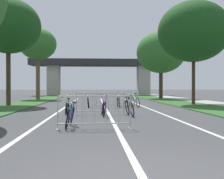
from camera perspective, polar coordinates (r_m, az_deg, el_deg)
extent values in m
cube|color=#2D5B26|center=(24.78, -16.41, -2.54)|extent=(2.85, 49.78, 0.05)
cube|color=#2D5B26|center=(25.13, 12.39, -2.49)|extent=(2.85, 49.78, 0.05)
cube|color=#9E9B93|center=(25.95, 17.86, -2.37)|extent=(2.29, 49.78, 0.08)
cube|color=silver|center=(18.22, -1.37, -3.66)|extent=(0.14, 28.80, 0.01)
cube|color=silver|center=(18.51, 6.80, -3.60)|extent=(0.14, 28.80, 0.01)
cube|color=silver|center=(18.31, -9.64, -3.65)|extent=(0.14, 28.80, 0.01)
cube|color=#2D2D30|center=(45.08, -2.67, 5.47)|extent=(21.72, 3.86, 0.99)
cube|color=#ADA89E|center=(45.39, -11.81, 1.79)|extent=(1.86, 2.40, 4.76)
cube|color=#ADA89E|center=(45.61, 6.43, 1.79)|extent=(1.86, 2.40, 4.76)
cylinder|color=#3D2D1E|center=(21.47, -20.40, 2.25)|extent=(0.32, 0.32, 3.99)
ellipsoid|color=#194719|center=(21.91, -20.43, 12.07)|extent=(4.65, 4.65, 3.95)
cylinder|color=brown|center=(31.02, -14.90, 2.15)|extent=(0.42, 0.42, 4.48)
ellipsoid|color=#2D6628|center=(31.35, -14.91, 8.98)|extent=(3.97, 3.97, 3.38)
cylinder|color=#3D2D1E|center=(21.53, 16.30, 1.54)|extent=(0.25, 0.25, 3.45)
ellipsoid|color=#194719|center=(21.92, 16.32, 11.28)|extent=(5.28, 5.28, 4.49)
cylinder|color=#3D2D1E|center=(32.18, 9.95, 0.97)|extent=(0.42, 0.42, 3.20)
ellipsoid|color=#2D6628|center=(32.42, 9.96, 7.48)|extent=(5.54, 5.54, 4.71)
cylinder|color=#ADADB2|center=(8.79, -11.03, -4.69)|extent=(0.04, 0.04, 1.05)
cube|color=#ADADB2|center=(8.85, -11.03, -7.98)|extent=(0.07, 0.44, 0.03)
cylinder|color=#ADADB2|center=(8.84, 3.73, -4.66)|extent=(0.04, 0.04, 1.05)
cube|color=#ADADB2|center=(8.90, 3.72, -7.93)|extent=(0.07, 0.44, 0.03)
cylinder|color=#ADADB2|center=(8.71, -3.63, -1.40)|extent=(2.26, 0.09, 0.04)
cylinder|color=#ADADB2|center=(8.78, -3.63, -6.96)|extent=(2.26, 0.09, 0.04)
cylinder|color=#ADADB2|center=(8.75, -8.58, -4.12)|extent=(0.02, 0.02, 0.87)
cylinder|color=#ADADB2|center=(8.73, -6.11, -4.13)|extent=(0.02, 0.02, 0.87)
cylinder|color=#ADADB2|center=(8.73, -3.63, -4.12)|extent=(0.02, 0.02, 0.87)
cylinder|color=#ADADB2|center=(8.75, -1.16, -4.11)|extent=(0.02, 0.02, 0.87)
cylinder|color=#ADADB2|center=(8.78, 1.29, -4.10)|extent=(0.02, 0.02, 0.87)
cylinder|color=#ADADB2|center=(13.29, -7.29, -2.94)|extent=(0.04, 0.04, 1.05)
cube|color=#ADADB2|center=(13.33, -7.29, -5.13)|extent=(0.07, 0.44, 0.03)
cylinder|color=#ADADB2|center=(13.41, 2.41, -2.91)|extent=(0.04, 0.04, 1.05)
cube|color=#ADADB2|center=(13.44, 2.41, -5.08)|extent=(0.07, 0.44, 0.03)
cylinder|color=#ADADB2|center=(13.28, -2.42, -0.76)|extent=(2.26, 0.11, 0.04)
cylinder|color=#ADADB2|center=(13.32, -2.42, -4.42)|extent=(2.26, 0.11, 0.04)
cylinder|color=#ADADB2|center=(13.28, -5.67, -2.56)|extent=(0.02, 0.02, 0.87)
cylinder|color=#ADADB2|center=(13.28, -4.04, -2.55)|extent=(0.02, 0.02, 0.87)
cylinder|color=#ADADB2|center=(13.29, -2.42, -2.55)|extent=(0.02, 0.02, 0.87)
cylinder|color=#ADADB2|center=(13.32, -0.80, -2.54)|extent=(0.02, 0.02, 0.87)
cylinder|color=#ADADB2|center=(13.35, 0.81, -2.54)|extent=(0.02, 0.02, 0.87)
cylinder|color=#ADADB2|center=(17.81, -3.25, -2.08)|extent=(0.04, 0.04, 1.05)
cube|color=#ADADB2|center=(17.84, -3.25, -3.71)|extent=(0.08, 0.44, 0.03)
cylinder|color=#ADADB2|center=(18.07, 3.92, -2.04)|extent=(0.04, 0.04, 1.05)
cube|color=#ADADB2|center=(18.10, 3.92, -3.65)|extent=(0.08, 0.44, 0.03)
cylinder|color=#ADADB2|center=(17.89, 0.37, -0.45)|extent=(2.26, 0.15, 0.04)
cylinder|color=#ADADB2|center=(17.92, 0.37, -3.17)|extent=(2.26, 0.15, 0.04)
cylinder|color=#ADADB2|center=(17.83, -2.04, -1.78)|extent=(0.02, 0.02, 0.87)
cylinder|color=#ADADB2|center=(17.86, -0.83, -1.78)|extent=(0.02, 0.02, 0.87)
cylinder|color=#ADADB2|center=(17.90, 0.37, -1.78)|extent=(0.02, 0.02, 0.87)
cylinder|color=#ADADB2|center=(17.95, 1.56, -1.77)|extent=(0.02, 0.02, 0.87)
cylinder|color=#ADADB2|center=(18.00, 2.75, -1.76)|extent=(0.02, 0.02, 0.87)
torus|color=black|center=(12.40, -8.97, -4.15)|extent=(0.23, 0.65, 0.64)
torus|color=black|center=(13.37, -9.33, -3.81)|extent=(0.23, 0.65, 0.64)
cylinder|color=#1E7238|center=(12.84, -9.01, -2.63)|extent=(0.15, 0.95, 0.64)
cylinder|color=#1E7238|center=(12.66, -8.97, -3.04)|extent=(0.12, 0.11, 0.55)
cylinder|color=#1E7238|center=(12.56, -9.04, -4.20)|extent=(0.09, 0.32, 0.08)
cylinder|color=#1E7238|center=(13.33, -9.19, -2.52)|extent=(0.11, 0.08, 0.61)
cube|color=black|center=(12.62, -8.83, -1.82)|extent=(0.15, 0.25, 0.06)
cylinder|color=#99999E|center=(13.29, -9.04, -1.22)|extent=(0.48, 0.11, 0.08)
torus|color=black|center=(13.41, 3.10, -3.66)|extent=(0.25, 0.71, 0.69)
torus|color=black|center=(12.46, 4.04, -3.98)|extent=(0.25, 0.71, 0.69)
cylinder|color=black|center=(12.93, 3.26, -2.48)|extent=(0.07, 0.95, 0.64)
cylinder|color=black|center=(13.11, 3.15, -2.74)|extent=(0.17, 0.10, 0.57)
cylinder|color=black|center=(13.26, 3.26, -3.82)|extent=(0.07, 0.32, 0.08)
cylinder|color=black|center=(12.45, 3.74, -2.59)|extent=(0.17, 0.08, 0.61)
cube|color=black|center=(13.12, 2.88, -1.50)|extent=(0.13, 0.25, 0.07)
cylinder|color=#99999E|center=(12.45, 3.44, -1.20)|extent=(0.53, 0.08, 0.13)
torus|color=black|center=(12.21, -1.52, -4.08)|extent=(0.18, 0.70, 0.69)
torus|color=black|center=(13.26, -1.87, -3.72)|extent=(0.18, 0.70, 0.69)
cylinder|color=#662884|center=(12.69, -1.48, -2.54)|extent=(0.09, 1.03, 0.64)
cylinder|color=#662884|center=(12.49, -1.43, -2.72)|extent=(0.15, 0.12, 0.66)
cylinder|color=#662884|center=(12.38, -1.60, -4.13)|extent=(0.05, 0.34, 0.08)
cylinder|color=#662884|center=(13.22, -1.66, -2.42)|extent=(0.14, 0.09, 0.61)
cube|color=black|center=(12.45, -1.18, -1.24)|extent=(0.12, 0.24, 0.06)
cylinder|color=#99999E|center=(13.18, -1.44, -1.12)|extent=(0.47, 0.05, 0.10)
torus|color=black|center=(9.92, -8.16, -5.31)|extent=(0.20, 0.64, 0.63)
torus|color=black|center=(8.85, -8.98, -6.01)|extent=(0.20, 0.64, 0.63)
cylinder|color=#1E389E|center=(9.39, -8.21, -4.15)|extent=(0.11, 1.06, 0.52)
cylinder|color=#1E389E|center=(9.59, -8.10, -4.20)|extent=(0.16, 0.12, 0.54)
cylinder|color=#1E389E|center=(9.76, -8.31, -5.55)|extent=(0.05, 0.35, 0.07)
cylinder|color=#1E389E|center=(8.85, -8.62, -4.43)|extent=(0.15, 0.09, 0.50)
cube|color=black|center=(9.61, -7.74, -2.62)|extent=(0.12, 0.24, 0.07)
cylinder|color=#99999E|center=(8.85, -8.27, -2.84)|extent=(0.43, 0.04, 0.12)
torus|color=black|center=(17.80, 1.19, -2.73)|extent=(0.21, 0.65, 0.65)
torus|color=black|center=(18.88, 1.50, -2.55)|extent=(0.21, 0.65, 0.65)
cylinder|color=orange|center=(18.30, 1.26, -1.70)|extent=(0.17, 1.05, 0.64)
cylinder|color=orange|center=(18.09, 1.21, -1.81)|extent=(0.12, 0.12, 0.65)
cylinder|color=orange|center=(17.97, 1.25, -2.78)|extent=(0.09, 0.35, 0.08)
cylinder|color=orange|center=(18.84, 1.42, -1.64)|extent=(0.10, 0.08, 0.61)
cube|color=black|center=(18.05, 1.11, -0.79)|extent=(0.14, 0.25, 0.06)
cylinder|color=#99999E|center=(18.81, 1.33, -0.72)|extent=(0.55, 0.12, 0.07)
torus|color=black|center=(18.13, 5.29, -2.68)|extent=(0.24, 0.65, 0.64)
torus|color=black|center=(19.04, 4.26, -2.53)|extent=(0.24, 0.65, 0.64)
cylinder|color=silver|center=(18.54, 4.71, -1.79)|extent=(0.29, 0.93, 0.56)
cylinder|color=silver|center=(18.36, 4.90, -1.78)|extent=(0.10, 0.13, 0.65)
cylinder|color=silver|center=(18.27, 5.13, -2.73)|extent=(0.09, 0.32, 0.08)
cylinder|color=silver|center=(19.00, 4.20, -1.74)|extent=(0.09, 0.10, 0.53)
cube|color=black|center=(18.31, 4.84, -0.78)|extent=(0.15, 0.26, 0.06)
cylinder|color=#99999E|center=(18.96, 4.15, -0.94)|extent=(0.45, 0.12, 0.08)
torus|color=black|center=(17.89, -4.92, -2.69)|extent=(0.11, 0.66, 0.66)
torus|color=black|center=(18.91, -4.84, -2.52)|extent=(0.11, 0.66, 0.66)
cylinder|color=gold|center=(18.36, -4.97, -1.76)|extent=(0.09, 0.99, 0.58)
cylinder|color=gold|center=(18.17, -4.99, -1.76)|extent=(0.11, 0.12, 0.66)
cylinder|color=gold|center=(18.05, -4.90, -2.74)|extent=(0.03, 0.33, 0.08)
cylinder|color=gold|center=(18.87, -4.92, -1.70)|extent=(0.10, 0.09, 0.55)
cube|color=black|center=(18.12, -5.09, -0.72)|extent=(0.11, 0.24, 0.06)
cylinder|color=#99999E|center=(18.84, -5.00, -0.87)|extent=(0.55, 0.03, 0.08)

